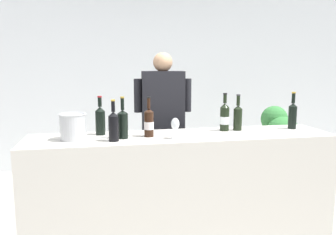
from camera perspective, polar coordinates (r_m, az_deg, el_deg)
The scene contains 13 objects.
wall_back at distance 5.30m, azimuth -4.15°, elevation 6.88°, with size 8.00×0.10×2.80m, color silver.
counter at distance 2.94m, azimuth 2.34°, elevation -12.62°, with size 2.52×0.56×1.01m, color beige.
wine_bottle_0 at distance 2.84m, azimuth -11.35°, elevation -0.35°, with size 0.08×0.08×0.32m.
wine_bottle_1 at distance 2.72m, azimuth -3.25°, elevation -0.83°, with size 0.08×0.08×0.32m.
wine_bottle_2 at distance 3.00m, azimuth 9.51°, elevation 0.10°, with size 0.08×0.08×0.33m.
wine_bottle_3 at distance 2.67m, azimuth -7.64°, elevation -0.96°, with size 0.08×0.08×0.33m.
wine_bottle_4 at distance 3.26m, azimuth 20.25°, elevation 0.46°, with size 0.07×0.07×0.33m.
wine_bottle_5 at distance 2.58m, azimuth -9.17°, elevation -1.32°, with size 0.08×0.08×0.32m.
wine_bottle_6 at distance 3.04m, azimuth 11.68°, elevation 0.14°, with size 0.08×0.08×0.32m.
wine_glass at distance 2.64m, azimuth 1.23°, elevation -1.25°, with size 0.07×0.07×0.16m.
ice_bucket at distance 2.70m, azimuth -15.71°, elevation -1.47°, with size 0.21×0.21×0.20m.
person_server at distance 3.45m, azimuth -0.86°, elevation -3.67°, with size 0.57×0.27×1.70m.
potted_shrub at distance 4.29m, azimuth 17.89°, elevation -3.69°, with size 0.44×0.60×1.10m.
Camera 1 is at (-0.64, -2.66, 1.58)m, focal length 36.16 mm.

